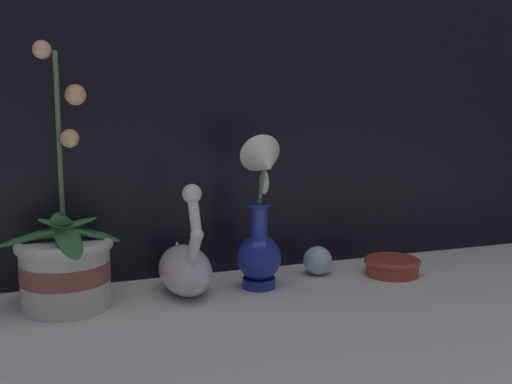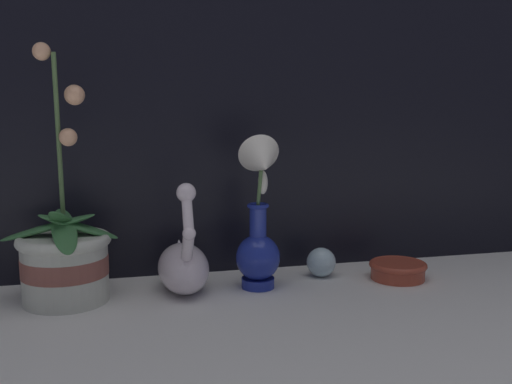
% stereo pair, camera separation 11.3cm
% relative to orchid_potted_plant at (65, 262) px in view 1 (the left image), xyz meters
% --- Properties ---
extents(ground_plane, '(2.80, 2.80, 0.00)m').
position_rel_orchid_potted_plant_xyz_m(ground_plane, '(0.32, -0.09, -0.08)').
color(ground_plane, silver).
extents(orchid_potted_plant, '(0.21, 0.22, 0.45)m').
position_rel_orchid_potted_plant_xyz_m(orchid_potted_plant, '(0.00, 0.00, 0.00)').
color(orchid_potted_plant, beige).
rests_on(orchid_potted_plant, ground_plane).
extents(swan_figurine, '(0.09, 0.20, 0.21)m').
position_rel_orchid_potted_plant_xyz_m(swan_figurine, '(0.21, 0.01, -0.03)').
color(swan_figurine, white).
rests_on(swan_figurine, ground_plane).
extents(blue_vase, '(0.08, 0.12, 0.29)m').
position_rel_orchid_potted_plant_xyz_m(blue_vase, '(0.35, -0.01, 0.04)').
color(blue_vase, navy).
rests_on(blue_vase, ground_plane).
extents(glass_sphere, '(0.06, 0.06, 0.06)m').
position_rel_orchid_potted_plant_xyz_m(glass_sphere, '(0.49, 0.04, -0.05)').
color(glass_sphere, silver).
rests_on(glass_sphere, ground_plane).
extents(amber_dish, '(0.11, 0.11, 0.03)m').
position_rel_orchid_potted_plant_xyz_m(amber_dish, '(0.63, -0.02, -0.06)').
color(amber_dish, '#A8422D').
rests_on(amber_dish, ground_plane).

